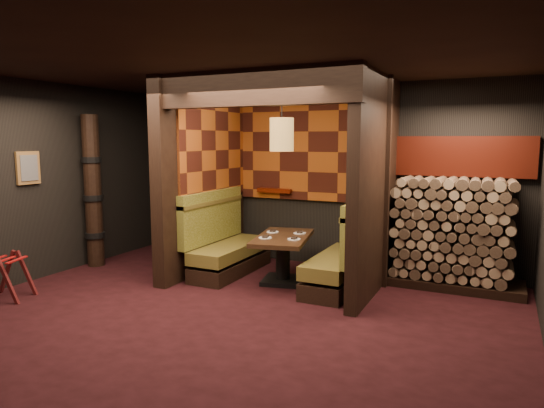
{
  "coord_description": "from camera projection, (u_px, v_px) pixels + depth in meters",
  "views": [
    {
      "loc": [
        2.8,
        -4.54,
        2.01
      ],
      "look_at": [
        0.0,
        1.3,
        1.15
      ],
      "focal_mm": 32.0,
      "sensor_mm": 36.0,
      "label": 1
    }
  ],
  "objects": [
    {
      "name": "framed_picture",
      "position": [
        28.0,
        168.0,
        6.78
      ],
      "size": [
        0.05,
        0.36,
        0.46
      ],
      "color": "olive",
      "rests_on": "wall_left"
    },
    {
      "name": "ceiling",
      "position": [
        219.0,
        59.0,
        5.15
      ],
      "size": [
        6.5,
        5.5,
        0.02
      ],
      "primitive_type": "cube",
      "color": "black",
      "rests_on": "ground"
    },
    {
      "name": "lacquer_shelf",
      "position": [
        275.0,
        190.0,
        7.99
      ],
      "size": [
        0.6,
        0.12,
        0.07
      ],
      "primitive_type": "cube",
      "color": "#531204",
      "rests_on": "wall_back"
    },
    {
      "name": "floor",
      "position": [
        223.0,
        318.0,
        5.53
      ],
      "size": [
        6.5,
        5.5,
        0.02
      ],
      "primitive_type": "cube",
      "color": "black",
      "rests_on": "ground"
    },
    {
      "name": "luggage_rack",
      "position": [
        7.0,
        275.0,
        6.15
      ],
      "size": [
        0.67,
        0.56,
        0.63
      ],
      "color": "#4E1415",
      "rests_on": "floor"
    },
    {
      "name": "booth_bench_left",
      "position": [
        225.0,
        247.0,
        7.36
      ],
      "size": [
        0.68,
        1.6,
        1.14
      ],
      "color": "black",
      "rests_on": "floor"
    },
    {
      "name": "wall_left",
      "position": [
        21.0,
        182.0,
        6.73
      ],
      "size": [
        0.02,
        5.5,
        2.85
      ],
      "primitive_type": "cube",
      "color": "black",
      "rests_on": "ground"
    },
    {
      "name": "partition_left",
      "position": [
        202.0,
        178.0,
        7.39
      ],
      "size": [
        0.2,
        2.2,
        2.85
      ],
      "primitive_type": "cube",
      "color": "black",
      "rests_on": "floor"
    },
    {
      "name": "dining_table",
      "position": [
        283.0,
        252.0,
        6.82
      ],
      "size": [
        0.95,
        1.39,
        0.67
      ],
      "color": "black",
      "rests_on": "floor"
    },
    {
      "name": "mosaic_header",
      "position": [
        464.0,
        157.0,
        6.71
      ],
      "size": [
        1.83,
        0.1,
        0.56
      ],
      "primitive_type": "cube",
      "color": "maroon",
      "rests_on": "wall_back"
    },
    {
      "name": "wall_back",
      "position": [
        311.0,
        176.0,
        7.8
      ],
      "size": [
        6.5,
        0.02,
        2.85
      ],
      "primitive_type": "cube",
      "color": "black",
      "rests_on": "ground"
    },
    {
      "name": "booth_bench_right",
      "position": [
        345.0,
        260.0,
        6.55
      ],
      "size": [
        0.68,
        1.6,
        1.14
      ],
      "color": "black",
      "rests_on": "floor"
    },
    {
      "name": "header_beam",
      "position": [
        249.0,
        88.0,
        5.81
      ],
      "size": [
        2.85,
        0.18,
        0.44
      ],
      "primitive_type": "cube",
      "color": "black",
      "rests_on": "partition_left"
    },
    {
      "name": "firewood_stack",
      "position": [
        458.0,
        234.0,
        6.55
      ],
      "size": [
        1.73,
        0.7,
        1.5
      ],
      "color": "black",
      "rests_on": "floor"
    },
    {
      "name": "tapa_side_panel",
      "position": [
        215.0,
        150.0,
        7.44
      ],
      "size": [
        0.04,
        1.85,
        1.45
      ],
      "primitive_type": "cube",
      "color": "#994513",
      "rests_on": "partition_left"
    },
    {
      "name": "tapa_back_panel",
      "position": [
        309.0,
        152.0,
        7.72
      ],
      "size": [
        2.4,
        0.06,
        1.55
      ],
      "primitive_type": "cube",
      "color": "#994513",
      "rests_on": "wall_back"
    },
    {
      "name": "totem_column",
      "position": [
        93.0,
        192.0,
        7.66
      ],
      "size": [
        0.31,
        0.31,
        2.4
      ],
      "color": "black",
      "rests_on": "floor"
    },
    {
      "name": "place_settings",
      "position": [
        283.0,
        235.0,
        6.79
      ],
      "size": [
        0.66,
        0.69,
        0.03
      ],
      "color": "white",
      "rests_on": "dining_table"
    },
    {
      "name": "pendant_lamp",
      "position": [
        282.0,
        135.0,
        6.56
      ],
      "size": [
        0.33,
        0.33,
        1.0
      ],
      "color": "olive",
      "rests_on": "ceiling"
    },
    {
      "name": "bay_front_post",
      "position": [
        387.0,
        184.0,
        6.49
      ],
      "size": [
        0.08,
        0.08,
        2.85
      ],
      "primitive_type": "cube",
      "color": "black",
      "rests_on": "floor"
    },
    {
      "name": "partition_right",
      "position": [
        375.0,
        185.0,
        6.3
      ],
      "size": [
        0.15,
        2.1,
        2.85
      ],
      "primitive_type": "cube",
      "color": "black",
      "rests_on": "floor"
    }
  ]
}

